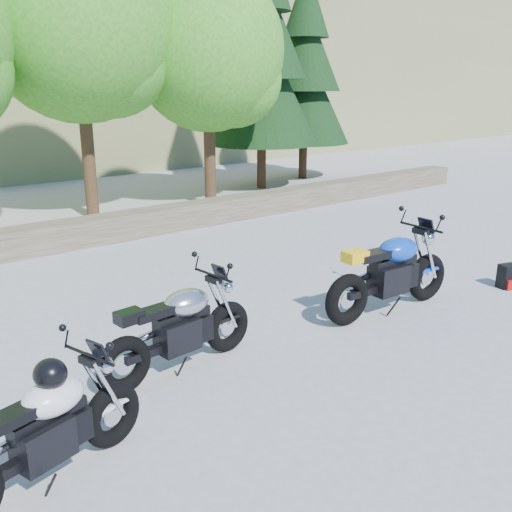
# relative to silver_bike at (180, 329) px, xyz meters

# --- Properties ---
(ground) EXTENTS (90.00, 90.00, 0.00)m
(ground) POSITION_rel_silver_bike_xyz_m (1.45, -0.21, -0.46)
(ground) COLOR gray
(ground) RESTS_ON ground
(stone_wall) EXTENTS (22.00, 0.55, 0.50)m
(stone_wall) POSITION_rel_silver_bike_xyz_m (1.45, 5.29, -0.21)
(stone_wall) COLOR brown
(stone_wall) RESTS_ON ground
(tree_decid_mid) EXTENTS (4.08, 4.08, 6.24)m
(tree_decid_mid) POSITION_rel_silver_bike_xyz_m (2.35, 7.33, 3.58)
(tree_decid_mid) COLOR #382314
(tree_decid_mid) RESTS_ON ground
(tree_decid_right) EXTENTS (3.54, 3.54, 5.41)m
(tree_decid_right) POSITION_rel_silver_bike_xyz_m (5.15, 6.73, 3.04)
(tree_decid_right) COLOR #382314
(tree_decid_right) RESTS_ON ground
(conifer_near) EXTENTS (3.17, 3.17, 7.06)m
(conifer_near) POSITION_rel_silver_bike_xyz_m (7.65, 7.99, 3.22)
(conifer_near) COLOR #382314
(conifer_near) RESTS_ON ground
(conifer_far) EXTENTS (2.82, 2.82, 6.27)m
(conifer_far) POSITION_rel_silver_bike_xyz_m (9.85, 8.59, 2.81)
(conifer_far) COLOR #382314
(conifer_far) RESTS_ON ground
(silver_bike) EXTENTS (1.90, 0.60, 0.95)m
(silver_bike) POSITION_rel_silver_bike_xyz_m (0.00, 0.00, 0.00)
(silver_bike) COLOR black
(silver_bike) RESTS_ON ground
(white_bike) EXTENTS (1.76, 0.70, 0.99)m
(white_bike) POSITION_rel_silver_bike_xyz_m (-1.73, -0.93, 0.02)
(white_bike) COLOR black
(white_bike) RESTS_ON ground
(blue_bike) EXTENTS (2.17, 0.69, 1.09)m
(blue_bike) POSITION_rel_silver_bike_xyz_m (2.98, -0.34, 0.07)
(blue_bike) COLOR black
(blue_bike) RESTS_ON ground
(backpack) EXTENTS (0.31, 0.29, 0.36)m
(backpack) POSITION_rel_silver_bike_xyz_m (5.08, -0.86, -0.29)
(backpack) COLOR black
(backpack) RESTS_ON ground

